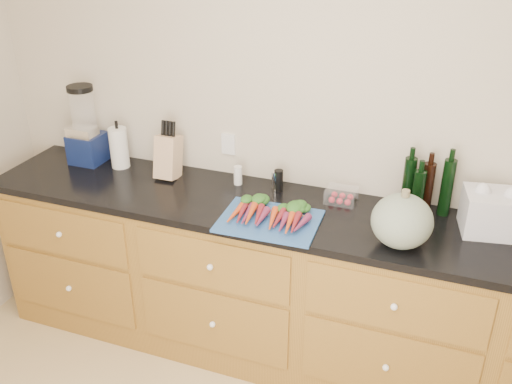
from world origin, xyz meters
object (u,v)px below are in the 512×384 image
at_px(blender_appliance, 85,130).
at_px(tomato_box, 341,195).
at_px(carrots, 272,212).
at_px(knife_block, 168,157).
at_px(squash, 402,221).
at_px(paper_towel, 119,148).
at_px(cutting_board, 269,221).

distance_m(blender_appliance, tomato_box, 1.54).
relative_size(carrots, knife_block, 1.59).
height_order(squash, tomato_box, squash).
bearing_deg(carrots, paper_towel, 164.73).
height_order(blender_appliance, knife_block, blender_appliance).
xyz_separation_m(blender_appliance, tomato_box, (1.53, 0.01, -0.17)).
relative_size(cutting_board, paper_towel, 2.01).
bearing_deg(blender_appliance, squash, -9.34).
bearing_deg(tomato_box, squash, -43.26).
height_order(blender_appliance, tomato_box, blender_appliance).
relative_size(cutting_board, squash, 1.74).
height_order(cutting_board, knife_block, knife_block).
height_order(carrots, paper_towel, paper_towel).
xyz_separation_m(carrots, knife_block, (-0.70, 0.26, 0.08)).
bearing_deg(blender_appliance, carrots, -12.61).
distance_m(paper_towel, knife_block, 0.33).
bearing_deg(cutting_board, tomato_box, 49.71).
xyz_separation_m(cutting_board, carrots, (-0.00, 0.04, 0.03)).
xyz_separation_m(carrots, tomato_box, (0.28, 0.29, 0.00)).
bearing_deg(squash, paper_towel, 169.38).
bearing_deg(knife_block, squash, -12.38).
distance_m(squash, paper_towel, 1.69).
relative_size(carrots, blender_appliance, 0.82).
height_order(carrots, squash, squash).
distance_m(cutting_board, carrots, 0.05).
height_order(paper_towel, knife_block, knife_block).
distance_m(cutting_board, tomato_box, 0.43).
xyz_separation_m(cutting_board, squash, (0.62, 0.01, 0.12)).
bearing_deg(squash, knife_block, 167.62).
distance_m(cutting_board, blender_appliance, 1.31).
height_order(carrots, tomato_box, tomato_box).
bearing_deg(cutting_board, knife_block, 156.94).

